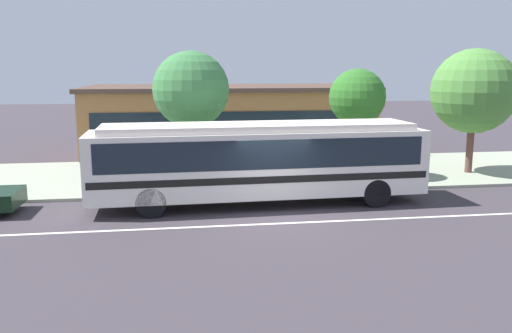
# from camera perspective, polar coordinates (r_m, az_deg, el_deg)

# --- Properties ---
(ground_plane) EXTENTS (120.00, 120.00, 0.00)m
(ground_plane) POSITION_cam_1_polar(r_m,az_deg,el_deg) (17.59, 2.21, -5.41)
(ground_plane) COLOR #3B343B
(sidewalk_slab) EXTENTS (60.00, 8.00, 0.12)m
(sidewalk_slab) POSITION_cam_1_polar(r_m,az_deg,el_deg) (24.38, -0.85, -0.76)
(sidewalk_slab) COLOR #999F89
(sidewalk_slab) RESTS_ON ground_plane
(lane_stripe_center) EXTENTS (56.00, 0.16, 0.01)m
(lane_stripe_center) POSITION_cam_1_polar(r_m,az_deg,el_deg) (16.84, 2.71, -6.13)
(lane_stripe_center) COLOR silver
(lane_stripe_center) RESTS_ON ground_plane
(transit_bus) EXTENTS (11.90, 2.87, 2.92)m
(transit_bus) POSITION_cam_1_polar(r_m,az_deg,el_deg) (18.83, 0.32, 0.95)
(transit_bus) COLOR white
(transit_bus) RESTS_ON ground_plane
(pedestrian_waiting_near_sign) EXTENTS (0.46, 0.46, 1.69)m
(pedestrian_waiting_near_sign) POSITION_cam_1_polar(r_m,az_deg,el_deg) (20.64, -9.62, -0.02)
(pedestrian_waiting_near_sign) COLOR #6A6351
(pedestrian_waiting_near_sign) RESTS_ON sidewalk_slab
(pedestrian_walking_along_curb) EXTENTS (0.34, 0.34, 1.63)m
(pedestrian_walking_along_curb) POSITION_cam_1_polar(r_m,az_deg,el_deg) (21.01, 0.77, 0.22)
(pedestrian_walking_along_curb) COLOR #2E3C42
(pedestrian_walking_along_curb) RESTS_ON sidewalk_slab
(bus_stop_sign) EXTENTS (0.12, 0.44, 2.36)m
(bus_stop_sign) POSITION_cam_1_polar(r_m,az_deg,el_deg) (21.45, 10.20, 1.80)
(bus_stop_sign) COLOR gray
(bus_stop_sign) RESTS_ON sidewalk_slab
(street_tree_near_stop) EXTENTS (3.14, 3.14, 5.43)m
(street_tree_near_stop) POSITION_cam_1_polar(r_m,az_deg,el_deg) (22.07, -7.00, 8.17)
(street_tree_near_stop) COLOR brown
(street_tree_near_stop) RESTS_ON sidewalk_slab
(street_tree_mid_block) EXTENTS (2.45, 2.45, 4.71)m
(street_tree_mid_block) POSITION_cam_1_polar(r_m,az_deg,el_deg) (23.48, 10.85, 7.25)
(street_tree_mid_block) COLOR brown
(street_tree_mid_block) RESTS_ON sidewalk_slab
(street_tree_far_end) EXTENTS (3.79, 3.79, 5.60)m
(street_tree_far_end) POSITION_cam_1_polar(r_m,az_deg,el_deg) (25.88, 22.41, 7.49)
(street_tree_far_end) COLOR brown
(street_tree_far_end) RESTS_ON sidewalk_slab
(station_building) EXTENTS (16.35, 8.52, 3.81)m
(station_building) POSITION_cam_1_polar(r_m,az_deg,el_deg) (31.88, -3.14, 5.26)
(station_building) COLOR #97643B
(station_building) RESTS_ON ground_plane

